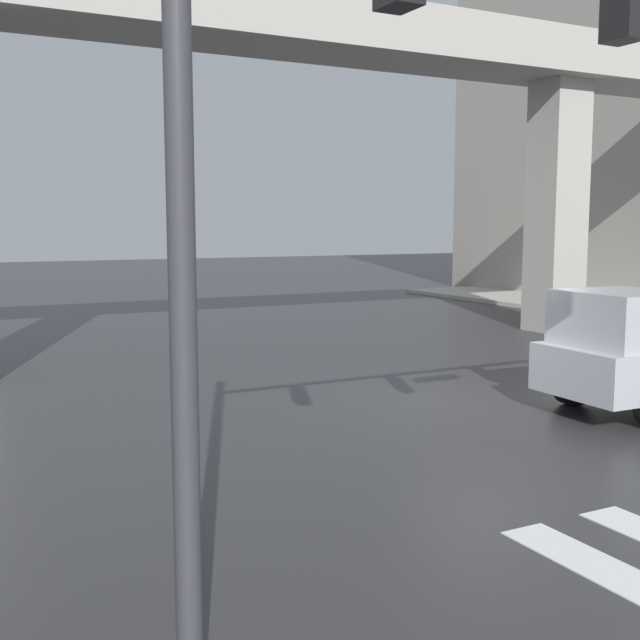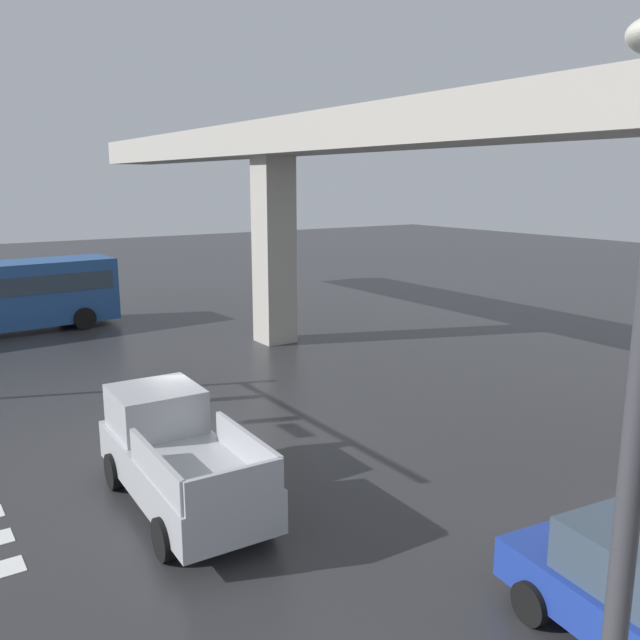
% 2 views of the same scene
% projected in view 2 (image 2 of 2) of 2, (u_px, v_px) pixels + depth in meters
% --- Properties ---
extents(ground_plane, '(120.00, 120.00, 0.00)m').
position_uv_depth(ground_plane, '(201.00, 442.00, 16.45)').
color(ground_plane, '#2D2D30').
extents(elevated_overpass, '(49.98, 2.45, 8.48)m').
position_uv_depth(elevated_overpass, '(415.00, 147.00, 18.62)').
color(elevated_overpass, '#ADA89E').
rests_on(elevated_overpass, ground).
extents(pickup_truck, '(5.15, 2.20, 2.08)m').
position_uv_depth(pickup_truck, '(176.00, 455.00, 13.19)').
color(pickup_truck, '#A8AAAF').
rests_on(pickup_truck, ground).
extents(street_lamp_near_corner, '(0.44, 0.70, 7.24)m').
position_uv_depth(street_lamp_near_corner, '(632.00, 475.00, 4.12)').
color(street_lamp_near_corner, '#38383D').
rests_on(street_lamp_near_corner, ground).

